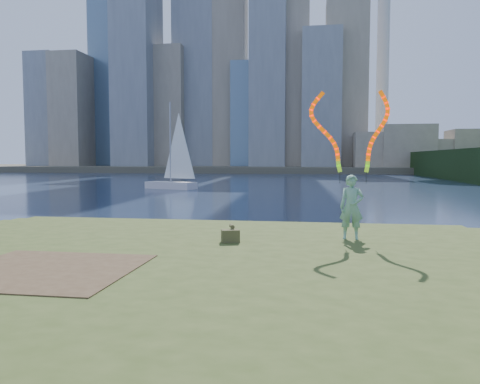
# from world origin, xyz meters

# --- Properties ---
(ground) EXTENTS (320.00, 320.00, 0.00)m
(ground) POSITION_xyz_m (0.00, 0.00, 0.00)
(ground) COLOR #1A2741
(ground) RESTS_ON ground
(grassy_knoll) EXTENTS (20.00, 18.00, 0.80)m
(grassy_knoll) POSITION_xyz_m (0.00, -2.30, 0.34)
(grassy_knoll) COLOR #374719
(grassy_knoll) RESTS_ON ground
(dirt_patch) EXTENTS (3.20, 3.00, 0.02)m
(dirt_patch) POSITION_xyz_m (-2.20, -3.20, 0.81)
(dirt_patch) COLOR #47331E
(dirt_patch) RESTS_ON grassy_knoll
(far_shore) EXTENTS (320.00, 40.00, 1.20)m
(far_shore) POSITION_xyz_m (0.00, 95.00, 0.60)
(far_shore) COLOR brown
(far_shore) RESTS_ON ground
(woman_with_ribbons) EXTENTS (2.04, 0.42, 3.99)m
(woman_with_ribbons) POSITION_xyz_m (3.52, 1.05, 2.21)
(woman_with_ribbons) COLOR #20774D
(woman_with_ribbons) RESTS_ON grassy_knoll
(canvas_bag) EXTENTS (0.49, 0.55, 0.41)m
(canvas_bag) POSITION_xyz_m (0.61, 0.12, 0.97)
(canvas_bag) COLOR #474323
(canvas_bag) RESTS_ON grassy_knoll
(sailboat) EXTENTS (5.23, 3.34, 8.04)m
(sailboat) POSITION_xyz_m (-10.30, 30.92, 1.38)
(sailboat) COLOR silver
(sailboat) RESTS_ON ground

